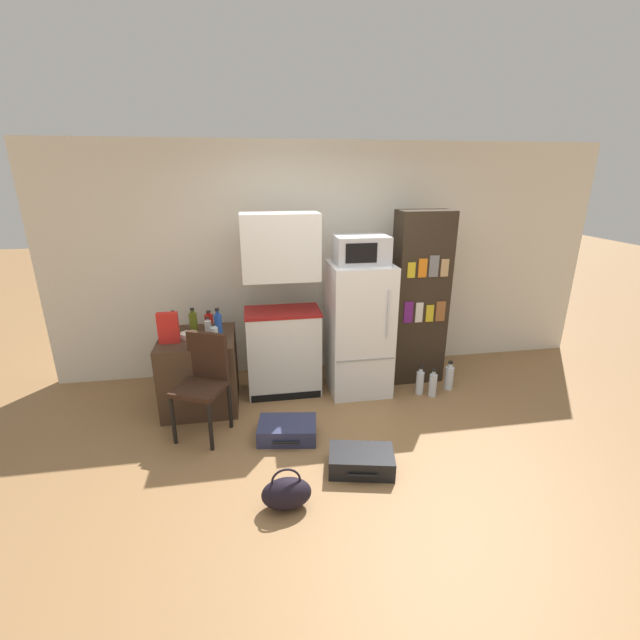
% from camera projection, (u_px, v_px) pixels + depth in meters
% --- Properties ---
extents(ground_plane, '(24.00, 24.00, 0.00)m').
position_uv_depth(ground_plane, '(355.00, 464.00, 3.55)').
color(ground_plane, olive).
extents(wall_back, '(6.40, 0.10, 2.63)m').
position_uv_depth(wall_back, '(333.00, 260.00, 5.01)').
color(wall_back, silver).
rests_on(wall_back, ground_plane).
extents(side_table, '(0.73, 0.75, 0.75)m').
position_uv_depth(side_table, '(200.00, 371.00, 4.36)').
color(side_table, '#422D1E').
rests_on(side_table, ground_plane).
extents(kitchen_hutch, '(0.79, 0.46, 1.92)m').
position_uv_depth(kitchen_hutch, '(282.00, 314.00, 4.47)').
color(kitchen_hutch, silver).
rests_on(kitchen_hutch, ground_plane).
extents(refrigerator, '(0.64, 0.64, 1.41)m').
position_uv_depth(refrigerator, '(359.00, 329.00, 4.58)').
color(refrigerator, white).
rests_on(refrigerator, ground_plane).
extents(microwave, '(0.54, 0.38, 0.28)m').
position_uv_depth(microwave, '(361.00, 250.00, 4.30)').
color(microwave, '#B7B7BC').
rests_on(microwave, refrigerator).
extents(bookshelf, '(0.58, 0.33, 1.92)m').
position_uv_depth(bookshelf, '(419.00, 299.00, 4.74)').
color(bookshelf, '#2D2319').
rests_on(bookshelf, ground_plane).
extents(bottle_clear_short, '(0.08, 0.08, 0.17)m').
position_uv_depth(bottle_clear_short, '(214.00, 333.00, 4.12)').
color(bottle_clear_short, silver).
rests_on(bottle_clear_short, side_table).
extents(bottle_amber_beer, '(0.07, 0.07, 0.18)m').
position_uv_depth(bottle_amber_beer, '(174.00, 320.00, 4.46)').
color(bottle_amber_beer, brown).
rests_on(bottle_amber_beer, side_table).
extents(bottle_milk_white, '(0.07, 0.07, 0.16)m').
position_uv_depth(bottle_milk_white, '(208.00, 326.00, 4.33)').
color(bottle_milk_white, white).
rests_on(bottle_milk_white, side_table).
extents(bottle_olive_oil, '(0.08, 0.08, 0.24)m').
position_uv_depth(bottle_olive_oil, '(193.00, 321.00, 4.36)').
color(bottle_olive_oil, '#566619').
rests_on(bottle_olive_oil, side_table).
extents(bottle_blue_soda, '(0.08, 0.08, 0.29)m').
position_uv_depth(bottle_blue_soda, '(218.00, 325.00, 4.19)').
color(bottle_blue_soda, '#1E47A3').
rests_on(bottle_blue_soda, side_table).
extents(bottle_ketchup_red, '(0.09, 0.09, 0.18)m').
position_uv_depth(bottle_ketchup_red, '(209.00, 320.00, 4.46)').
color(bottle_ketchup_red, '#AD1914').
rests_on(bottle_ketchup_red, side_table).
extents(bowl, '(0.17, 0.17, 0.05)m').
position_uv_depth(bowl, '(189.00, 335.00, 4.21)').
color(bowl, silver).
rests_on(bowl, side_table).
extents(cereal_box, '(0.19, 0.07, 0.30)m').
position_uv_depth(cereal_box, '(168.00, 328.00, 4.03)').
color(cereal_box, red).
rests_on(cereal_box, side_table).
extents(chair, '(0.53, 0.53, 0.94)m').
position_uv_depth(chair, '(204.00, 376.00, 3.84)').
color(chair, black).
rests_on(chair, ground_plane).
extents(suitcase_large_flat, '(0.58, 0.43, 0.16)m').
position_uv_depth(suitcase_large_flat, '(361.00, 461.00, 3.46)').
color(suitcase_large_flat, black).
rests_on(suitcase_large_flat, ground_plane).
extents(suitcase_small_flat, '(0.57, 0.43, 0.16)m').
position_uv_depth(suitcase_small_flat, '(287.00, 430.00, 3.88)').
color(suitcase_small_flat, navy).
rests_on(suitcase_small_flat, ground_plane).
extents(handbag, '(0.36, 0.20, 0.33)m').
position_uv_depth(handbag, '(286.00, 493.00, 3.05)').
color(handbag, black).
rests_on(handbag, ground_plane).
extents(water_bottle_front, '(0.08, 0.08, 0.33)m').
position_uv_depth(water_bottle_front, '(420.00, 382.00, 4.64)').
color(water_bottle_front, silver).
rests_on(water_bottle_front, ground_plane).
extents(water_bottle_middle, '(0.08, 0.08, 0.32)m').
position_uv_depth(water_bottle_middle, '(433.00, 384.00, 4.60)').
color(water_bottle_middle, silver).
rests_on(water_bottle_middle, ground_plane).
extents(water_bottle_back, '(0.09, 0.09, 0.33)m').
position_uv_depth(water_bottle_back, '(449.00, 377.00, 4.74)').
color(water_bottle_back, silver).
rests_on(water_bottle_back, ground_plane).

